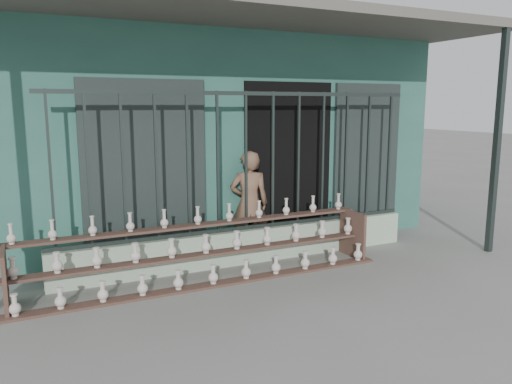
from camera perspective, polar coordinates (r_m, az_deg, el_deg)
name	(u,v)px	position (r m, az deg, el deg)	size (l,w,h in m)	color
ground	(295,295)	(5.66, 4.48, -11.63)	(60.00, 60.00, 0.00)	slate
workshop_building	(179,130)	(9.18, -8.80, 6.97)	(7.40, 6.60, 3.21)	#2D5F53
parapet_wall	(246,246)	(6.68, -1.12, -6.16)	(5.00, 0.20, 0.45)	#ACC2A6
security_fence	(246,162)	(6.46, -1.15, 3.46)	(5.00, 0.04, 1.80)	#283330
shelf_rack	(206,251)	(6.02, -5.75, -6.71)	(4.50, 0.68, 0.85)	brown
elderly_woman	(249,203)	(6.89, -0.78, -1.32)	(0.53, 0.35, 1.46)	brown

